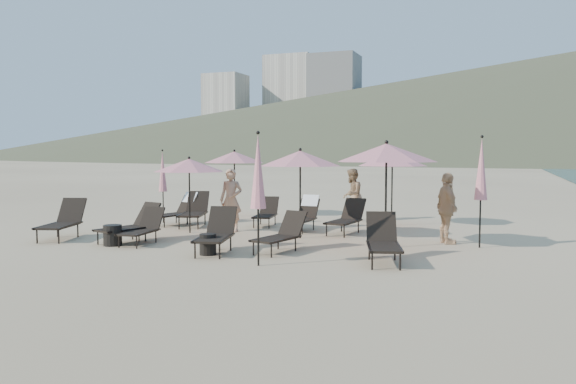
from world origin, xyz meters
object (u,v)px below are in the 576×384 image
at_px(umbrella_open_3, 234,157).
at_px(beachgoer_c, 447,208).
at_px(lounger_7, 194,210).
at_px(lounger_10, 347,218).
at_px(lounger_3, 216,232).
at_px(umbrella_closed_2, 163,172).
at_px(lounger_0, 63,221).
at_px(lounger_8, 266,213).
at_px(side_table_1, 208,244).
at_px(lounger_5, 383,240).
at_px(lounger_6, 178,209).
at_px(umbrella_open_4, 392,160).
at_px(lounger_1, 131,224).
at_px(side_table_0, 113,235).
at_px(umbrella_open_2, 386,153).
at_px(lounger_2, 143,228).
at_px(lounger_9, 304,214).
at_px(lounger_4, 281,234).
at_px(umbrella_closed_1, 481,170).
at_px(umbrella_open_1, 300,158).
at_px(beachgoer_b, 352,195).
at_px(beachgoer_a, 231,200).
at_px(umbrella_open_0, 189,165).
at_px(umbrella_closed_0, 258,172).

relative_size(umbrella_open_3, beachgoer_c, 1.34).
xyz_separation_m(lounger_7, lounger_10, (4.73, 0.08, -0.04)).
relative_size(lounger_3, umbrella_closed_2, 0.77).
height_order(lounger_0, lounger_8, lounger_0).
distance_m(umbrella_open_3, side_table_1, 7.64).
height_order(lounger_5, lounger_6, lounger_6).
bearing_deg(umbrella_open_4, beachgoer_c, -57.07).
height_order(lounger_1, side_table_0, lounger_1).
height_order(lounger_0, umbrella_open_2, umbrella_open_2).
xyz_separation_m(lounger_5, lounger_8, (-4.47, 4.44, -0.05)).
bearing_deg(lounger_2, lounger_9, 45.95).
xyz_separation_m(lounger_0, lounger_4, (5.95, 0.23, -0.06)).
distance_m(lounger_0, umbrella_closed_1, 10.44).
xyz_separation_m(umbrella_open_1, beachgoer_b, (0.31, 4.06, -1.21)).
height_order(lounger_5, beachgoer_c, beachgoer_c).
bearing_deg(lounger_9, umbrella_closed_2, -179.49).
bearing_deg(lounger_4, umbrella_open_1, 110.34).
xyz_separation_m(lounger_7, umbrella_closed_1, (8.24, -1.08, 1.35)).
bearing_deg(umbrella_open_4, lounger_7, -158.95).
xyz_separation_m(lounger_2, lounger_3, (2.23, -0.40, 0.06)).
distance_m(lounger_2, umbrella_open_3, 6.40).
bearing_deg(umbrella_open_4, lounger_6, -161.85).
distance_m(lounger_9, umbrella_closed_1, 5.16).
height_order(lounger_5, umbrella_open_1, umbrella_open_1).
relative_size(lounger_6, beachgoer_a, 0.93).
height_order(umbrella_open_3, side_table_1, umbrella_open_3).
xyz_separation_m(lounger_7, lounger_9, (3.44, 0.25, -0.01)).
relative_size(lounger_5, umbrella_open_0, 0.84).
bearing_deg(lounger_1, lounger_10, 51.93).
xyz_separation_m(lounger_6, beachgoer_c, (8.10, -0.86, 0.40)).
bearing_deg(umbrella_open_0, lounger_2, -92.60).
xyz_separation_m(umbrella_closed_1, beachgoer_b, (-4.08, 3.94, -0.97)).
distance_m(lounger_6, umbrella_closed_1, 9.06).
bearing_deg(beachgoer_b, beachgoer_a, -37.19).
xyz_separation_m(lounger_0, lounger_5, (8.32, -0.14, -0.02)).
bearing_deg(lounger_0, umbrella_open_0, 21.92).
relative_size(lounger_10, umbrella_open_4, 0.74).
xyz_separation_m(lounger_6, side_table_0, (0.70, -4.01, -0.22)).
xyz_separation_m(lounger_4, lounger_6, (-4.76, 3.35, 0.06)).
relative_size(lounger_8, umbrella_open_1, 0.66).
xyz_separation_m(umbrella_closed_0, beachgoer_c, (3.18, 4.09, -0.96)).
xyz_separation_m(umbrella_closed_2, side_table_0, (1.35, -4.17, -1.36)).
relative_size(beachgoer_a, beachgoer_c, 1.02).
bearing_deg(lounger_8, lounger_6, -175.81).
relative_size(lounger_7, umbrella_open_0, 0.89).
relative_size(umbrella_closed_0, umbrella_closed_1, 1.01).
height_order(lounger_8, umbrella_open_2, umbrella_open_2).
relative_size(lounger_8, side_table_0, 3.12).
bearing_deg(beachgoer_c, lounger_1, 80.35).
xyz_separation_m(umbrella_open_0, side_table_0, (-0.61, -2.51, -1.62)).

